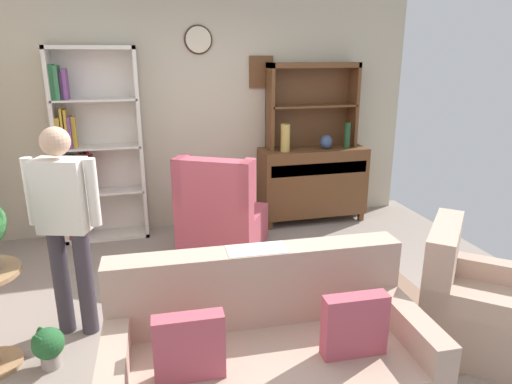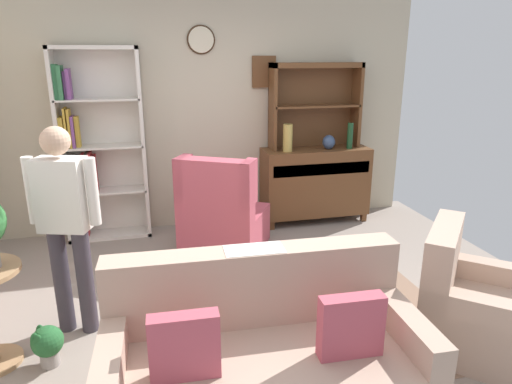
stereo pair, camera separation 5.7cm
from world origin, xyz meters
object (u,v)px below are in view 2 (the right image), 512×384
object	(u,v)px
sideboard	(315,181)
book_stack	(257,272)
vase_round	(329,142)
bookshelf	(95,149)
potted_plant_small	(47,343)
sideboard_hutch	(315,94)
bottle_wine	(350,136)
coffee_table	(269,284)
vase_tall	(288,138)
person_reading	(65,218)
couch_floral	(263,361)
wingback_chair	(222,218)
armchair_floral	(475,311)

from	to	relation	value
sideboard	book_stack	distance (m)	2.43
book_stack	vase_round	bearing A→B (deg)	55.61
bookshelf	potted_plant_small	size ratio (longest dim) A/B	7.26
sideboard_hutch	potted_plant_small	xyz separation A→B (m)	(-2.73, -2.32, -1.39)
bookshelf	sideboard	bearing A→B (deg)	-1.94
sideboard_hutch	bottle_wine	size ratio (longest dim) A/B	3.53
coffee_table	book_stack	world-z (taller)	book_stack
vase_round	potted_plant_small	xyz separation A→B (m)	(-2.86, -2.14, -0.84)
vase_tall	bottle_wine	size ratio (longest dim) A/B	1.03
bottle_wine	potted_plant_small	size ratio (longest dim) A/B	1.08
person_reading	coffee_table	xyz separation A→B (m)	(1.42, -0.29, -0.55)
couch_floral	coffee_table	size ratio (longest dim) A/B	2.29
sideboard	coffee_table	xyz separation A→B (m)	(-1.17, -2.10, -0.16)
sideboard	vase_tall	xyz separation A→B (m)	(-0.39, -0.08, 0.57)
coffee_table	bottle_wine	bearing A→B (deg)	52.25
potted_plant_small	book_stack	xyz separation A→B (m)	(1.48, 0.12, 0.29)
sideboard_hutch	vase_round	xyz separation A→B (m)	(0.13, -0.18, -0.55)
bottle_wine	bookshelf	bearing A→B (deg)	176.58
vase_round	couch_floral	world-z (taller)	vase_round
wingback_chair	vase_round	bearing A→B (deg)	23.11
bottle_wine	coffee_table	size ratio (longest dim) A/B	0.39
wingback_chair	sideboard_hutch	bearing A→B (deg)	31.30
armchair_floral	book_stack	xyz separation A→B (m)	(-1.43, 0.62, 0.17)
sideboard	bottle_wine	size ratio (longest dim) A/B	4.17
couch_floral	wingback_chair	distance (m)	2.25
vase_round	armchair_floral	xyz separation A→B (m)	(0.05, -2.64, -0.72)
sideboard_hutch	couch_floral	size ratio (longest dim) A/B	0.60
sideboard	potted_plant_small	bearing A→B (deg)	-141.05
vase_round	wingback_chair	world-z (taller)	vase_round
couch_floral	armchair_floral	world-z (taller)	couch_floral
bottle_wine	couch_floral	size ratio (longest dim) A/B	0.17
vase_round	sideboard	bearing A→B (deg)	152.83
person_reading	book_stack	distance (m)	1.44
sideboard_hutch	book_stack	distance (m)	2.76
armchair_floral	person_reading	distance (m)	2.97
sideboard	potted_plant_small	distance (m)	3.53
armchair_floral	book_stack	world-z (taller)	armchair_floral
vase_round	coffee_table	size ratio (longest dim) A/B	0.21
coffee_table	armchair_floral	bearing A→B (deg)	-24.27
couch_floral	coffee_table	xyz separation A→B (m)	(0.25, 0.81, 0.04)
vase_tall	bottle_wine	distance (m)	0.78
vase_round	couch_floral	distance (m)	3.31
coffee_table	wingback_chair	bearing A→B (deg)	94.31
bookshelf	person_reading	world-z (taller)	bookshelf
bookshelf	couch_floral	xyz separation A→B (m)	(1.12, -2.99, -0.70)
person_reading	wingback_chair	bearing A→B (deg)	40.99
couch_floral	vase_round	bearing A→B (deg)	61.40
sideboard	vase_tall	world-z (taller)	vase_tall
vase_tall	couch_floral	size ratio (longest dim) A/B	0.18
person_reading	vase_round	bearing A→B (deg)	32.63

